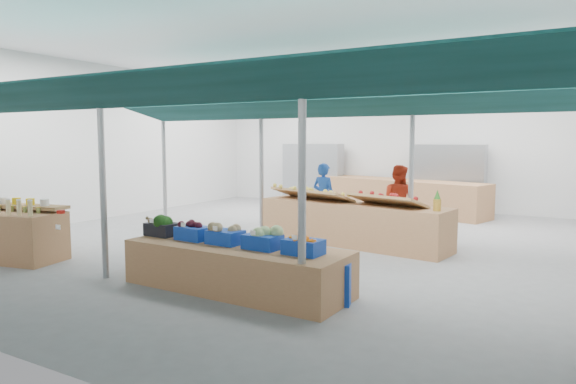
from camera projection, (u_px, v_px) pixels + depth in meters
name	position (u px, v px, depth m)	size (l,w,h in m)	color
floor	(288.00, 241.00, 11.01)	(13.00, 13.00, 0.00)	slate
hall	(319.00, 119.00, 11.98)	(13.00, 13.00, 13.00)	silver
pole_grid	(275.00, 160.00, 8.95)	(10.00, 4.60, 3.00)	gray
awnings	(275.00, 104.00, 8.85)	(9.50, 7.08, 0.30)	#092927
back_shelving_left	(313.00, 174.00, 17.32)	(2.00, 0.50, 2.00)	#B23F33
back_shelving_right	(449.00, 179.00, 15.09)	(2.00, 0.50, 2.00)	#B23F33
bottle_shelf	(11.00, 234.00, 9.24)	(2.10, 1.49, 1.15)	#946340
veg_counter	(236.00, 268.00, 7.38)	(3.36, 1.12, 0.65)	#946340
fruit_counter	(353.00, 224.00, 10.58)	(4.04, 0.96, 0.87)	#946340
far_counter	(397.00, 196.00, 15.36)	(5.46, 1.09, 0.98)	#946340
crate_stack	(334.00, 283.00, 6.77)	(0.46, 0.32, 0.55)	#0E36A1
vendor_left	(324.00, 197.00, 12.09)	(0.59, 0.39, 1.62)	navy
vendor_right	(398.00, 202.00, 11.19)	(0.79, 0.61, 1.62)	#A62814
crate_broccoli	(162.00, 226.00, 8.08)	(0.52, 0.42, 0.35)	black
crate_beets	(194.00, 231.00, 7.74)	(0.52, 0.42, 0.29)	#0E36A1
crate_celeriac	(225.00, 234.00, 7.43)	(0.52, 0.42, 0.31)	#0E36A1
crate_cabbage	(262.00, 238.00, 7.08)	(0.52, 0.42, 0.35)	#0E36A1
crate_carrots	(303.00, 246.00, 6.75)	(0.52, 0.42, 0.29)	#0E36A1
sparrow	(150.00, 220.00, 8.05)	(0.12, 0.09, 0.11)	brown
pole_ribbon	(61.00, 213.00, 7.56)	(0.12, 0.12, 0.28)	red
apple_heap_yellow	(312.00, 192.00, 11.03)	(2.02, 1.19, 0.27)	#997247
apple_heap_red	(387.00, 198.00, 9.95)	(1.63, 1.08, 0.27)	#997247
pineapple	(437.00, 201.00, 9.33)	(0.14, 0.14, 0.39)	#8C6019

